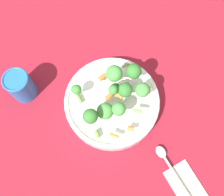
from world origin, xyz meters
name	(u,v)px	position (x,y,z in m)	size (l,w,h in m)	color
ground_plane	(112,105)	(0.00, 0.00, 0.00)	(3.00, 3.00, 0.00)	maroon
bowl	(112,103)	(0.00, 0.00, 0.03)	(0.27, 0.27, 0.05)	white
pasta_salad	(117,93)	(0.01, -0.01, 0.10)	(0.24, 0.20, 0.09)	#8CB766
cup	(20,86)	(-0.06, 0.26, 0.05)	(0.07, 0.07, 0.10)	#2366B2
napkin	(186,185)	(-0.14, -0.27, 0.00)	(0.13, 0.14, 0.01)	beige
spoon	(170,166)	(-0.11, -0.21, 0.01)	(0.13, 0.16, 0.01)	silver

